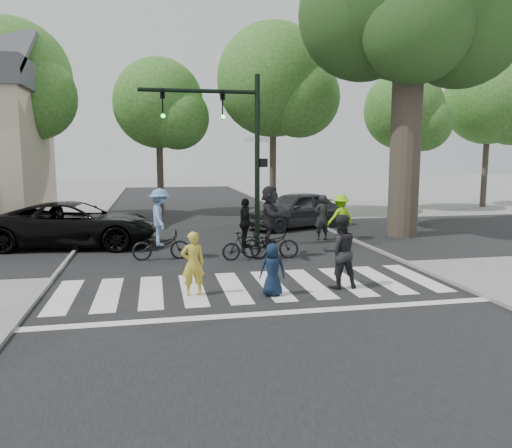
{
  "coord_description": "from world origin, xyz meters",
  "views": [
    {
      "loc": [
        -2.37,
        -10.97,
        3.31
      ],
      "look_at": [
        0.5,
        3.0,
        1.3
      ],
      "focal_mm": 35.0,
      "sensor_mm": 36.0,
      "label": 1
    }
  ],
  "objects": [
    {
      "name": "cyclist_mid",
      "position": [
        0.39,
        4.15,
        0.8
      ],
      "size": [
        1.51,
        0.93,
        1.95
      ],
      "color": "black",
      "rests_on": "ground"
    },
    {
      "name": "curb_left",
      "position": [
        -5.05,
        5.0,
        0.05
      ],
      "size": [
        0.1,
        70.0,
        0.1
      ],
      "primitive_type": "cube",
      "color": "gray",
      "rests_on": "ground"
    },
    {
      "name": "crosswalk",
      "position": [
        0.0,
        0.66,
        0.01
      ],
      "size": [
        10.0,
        3.85,
        0.01
      ],
      "color": "silver",
      "rests_on": "ground"
    },
    {
      "name": "bg_tree_2",
      "position": [
        -1.76,
        16.62,
        5.78
      ],
      "size": [
        5.04,
        4.8,
        8.4
      ],
      "color": "brown",
      "rests_on": "ground"
    },
    {
      "name": "car_grey",
      "position": [
        3.81,
        10.45,
        0.83
      ],
      "size": [
        5.22,
        3.71,
        1.65
      ],
      "primitive_type": "imported",
      "rotation": [
        0.0,
        0.0,
        -1.16
      ],
      "color": "#34363A",
      "rests_on": "ground"
    },
    {
      "name": "car_suv",
      "position": [
        -5.13,
        7.6,
        0.81
      ],
      "size": [
        6.17,
        3.49,
        1.63
      ],
      "primitive_type": "imported",
      "rotation": [
        0.0,
        0.0,
        1.43
      ],
      "color": "black",
      "rests_on": "ground"
    },
    {
      "name": "cyclist_left",
      "position": [
        -2.2,
        4.71,
        0.98
      ],
      "size": [
        1.8,
        1.18,
        2.25
      ],
      "color": "black",
      "rests_on": "ground"
    },
    {
      "name": "pedestrian_adult",
      "position": [
        2.09,
        0.45,
        0.92
      ],
      "size": [
        0.9,
        0.71,
        1.84
      ],
      "primitive_type": "imported",
      "rotation": [
        0.0,
        0.0,
        3.13
      ],
      "color": "black",
      "rests_on": "ground"
    },
    {
      "name": "bg_tree_1",
      "position": [
        -8.7,
        15.48,
        6.65
      ],
      "size": [
        6.09,
        5.8,
        9.8
      ],
      "color": "brown",
      "rests_on": "ground"
    },
    {
      "name": "traffic_signal",
      "position": [
        0.35,
        6.2,
        3.9
      ],
      "size": [
        4.45,
        0.29,
        6.0
      ],
      "color": "black",
      "rests_on": "ground"
    },
    {
      "name": "bystander_hivis",
      "position": [
        4.7,
        7.14,
        0.88
      ],
      "size": [
        1.25,
        0.88,
        1.76
      ],
      "primitive_type": "imported",
      "rotation": [
        0.0,
        0.0,
        3.35
      ],
      "color": "#8FE110",
      "rests_on": "ground"
    },
    {
      "name": "bystander_dark",
      "position": [
        3.94,
        7.15,
        0.88
      ],
      "size": [
        0.71,
        0.53,
        1.76
      ],
      "primitive_type": "imported",
      "rotation": [
        0.0,
        0.0,
        3.32
      ],
      "color": "black",
      "rests_on": "ground"
    },
    {
      "name": "pedestrian_child",
      "position": [
        0.3,
        0.09,
        0.62
      ],
      "size": [
        0.64,
        0.44,
        1.25
      ],
      "primitive_type": "imported",
      "rotation": [
        0.0,
        0.0,
        3.06
      ],
      "color": "#0F1C32",
      "rests_on": "ground"
    },
    {
      "name": "curb_right",
      "position": [
        5.05,
        5.0,
        0.05
      ],
      "size": [
        0.1,
        70.0,
        0.1
      ],
      "primitive_type": "cube",
      "color": "gray",
      "rests_on": "ground"
    },
    {
      "name": "road_stem",
      "position": [
        0.0,
        5.0,
        0.01
      ],
      "size": [
        10.0,
        70.0,
        0.01
      ],
      "primitive_type": "cube",
      "color": "black",
      "rests_on": "ground"
    },
    {
      "name": "pedestrian_woman",
      "position": [
        -1.52,
        0.51,
        0.76
      ],
      "size": [
        0.6,
        0.43,
        1.53
      ],
      "primitive_type": "imported",
      "rotation": [
        0.0,
        0.0,
        3.27
      ],
      "color": "gold",
      "rests_on": "ground"
    },
    {
      "name": "cyclist_right",
      "position": [
        1.21,
        4.26,
        1.03
      ],
      "size": [
        1.93,
        1.78,
        2.32
      ],
      "color": "black",
      "rests_on": "ground"
    },
    {
      "name": "bg_tree_4",
      "position": [
        12.23,
        16.12,
        5.64
      ],
      "size": [
        4.83,
        4.6,
        8.15
      ],
      "color": "brown",
      "rests_on": "ground"
    },
    {
      "name": "bg_tree_3",
      "position": [
        4.31,
        15.27,
        6.94
      ],
      "size": [
        6.3,
        6.0,
        10.2
      ],
      "color": "brown",
      "rests_on": "ground"
    },
    {
      "name": "eucalyptus",
      "position": [
        7.53,
        7.67,
        9.08
      ],
      "size": [
        8.3,
        7.2,
        13.0
      ],
      "color": "brown",
      "rests_on": "ground"
    },
    {
      "name": "road_cross",
      "position": [
        0.0,
        8.0,
        0.01
      ],
      "size": [
        70.0,
        10.0,
        0.01
      ],
      "primitive_type": "cube",
      "color": "black",
      "rests_on": "ground"
    },
    {
      "name": "bg_tree_5",
      "position": [
        18.27,
        16.69,
        6.36
      ],
      "size": [
        5.67,
        5.4,
        9.3
      ],
      "color": "brown",
      "rests_on": "ground"
    },
    {
      "name": "ground",
      "position": [
        0.0,
        0.0,
        0.0
      ],
      "size": [
        120.0,
        120.0,
        0.0
      ],
      "primitive_type": "plane",
      "color": "gray",
      "rests_on": "ground"
    }
  ]
}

